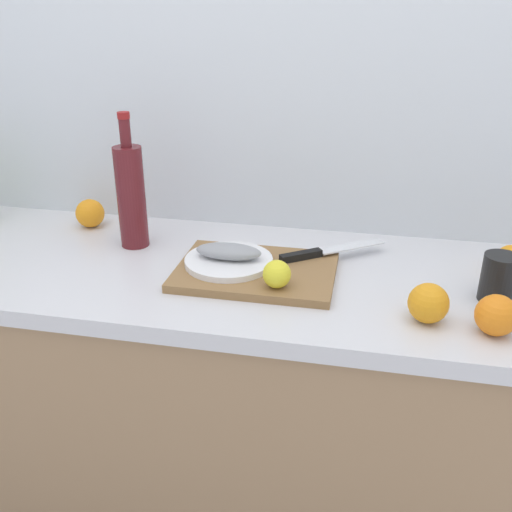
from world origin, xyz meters
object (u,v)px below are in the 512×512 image
object	(u,v)px
white_plate	(229,261)
chef_knife	(320,252)
coffee_mug_1	(500,278)
wine_bottle	(131,195)
fish_fillet	(229,251)
cutting_board	(256,271)
lemon_0	(277,274)
orange_0	(428,303)

from	to	relation	value
white_plate	chef_knife	xyz separation A→B (m)	(0.21, 0.09, 0.00)
coffee_mug_1	wine_bottle	bearing A→B (deg)	171.77
coffee_mug_1	fish_fillet	bearing A→B (deg)	177.95
cutting_board	lemon_0	distance (m)	0.12
chef_knife	wine_bottle	xyz separation A→B (m)	(-0.50, 0.01, 0.11)
fish_fillet	lemon_0	distance (m)	0.16
lemon_0	wine_bottle	size ratio (longest dim) A/B	0.18
lemon_0	wine_bottle	xyz separation A→B (m)	(-0.42, 0.20, 0.09)
chef_knife	orange_0	distance (m)	0.34
white_plate	lemon_0	size ratio (longest dim) A/B	3.37
white_plate	fish_fillet	distance (m)	0.03
fish_fillet	lemon_0	size ratio (longest dim) A/B	2.53
wine_bottle	orange_0	xyz separation A→B (m)	(0.74, -0.25, -0.10)
cutting_board	fish_fillet	distance (m)	0.08
cutting_board	white_plate	distance (m)	0.07
coffee_mug_1	chef_knife	bearing A→B (deg)	163.94
chef_knife	white_plate	bearing A→B (deg)	168.59
cutting_board	chef_knife	xyz separation A→B (m)	(0.14, 0.10, 0.02)
lemon_0	chef_knife	bearing A→B (deg)	67.99
chef_knife	coffee_mug_1	world-z (taller)	coffee_mug_1
white_plate	fish_fillet	size ratio (longest dim) A/B	1.33
cutting_board	white_plate	world-z (taller)	white_plate
lemon_0	white_plate	bearing A→B (deg)	144.55
chef_knife	coffee_mug_1	bearing A→B (deg)	-51.48
white_plate	chef_knife	bearing A→B (deg)	24.01
wine_bottle	coffee_mug_1	size ratio (longest dim) A/B	3.03
orange_0	wine_bottle	bearing A→B (deg)	161.18
white_plate	orange_0	xyz separation A→B (m)	(0.45, -0.14, 0.01)
wine_bottle	coffee_mug_1	world-z (taller)	wine_bottle
chef_knife	lemon_0	world-z (taller)	lemon_0
cutting_board	fish_fillet	world-z (taller)	fish_fillet
cutting_board	orange_0	xyz separation A→B (m)	(0.39, -0.14, 0.03)
lemon_0	cutting_board	bearing A→B (deg)	126.34
fish_fillet	orange_0	xyz separation A→B (m)	(0.45, -0.14, -0.01)
fish_fillet	coffee_mug_1	world-z (taller)	coffee_mug_1
white_plate	fish_fillet	xyz separation A→B (m)	(0.00, 0.00, 0.03)
lemon_0	coffee_mug_1	world-z (taller)	coffee_mug_1
white_plate	fish_fillet	bearing A→B (deg)	63.43
white_plate	orange_0	distance (m)	0.48
lemon_0	wine_bottle	distance (m)	0.48
lemon_0	wine_bottle	bearing A→B (deg)	154.19
cutting_board	chef_knife	world-z (taller)	chef_knife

